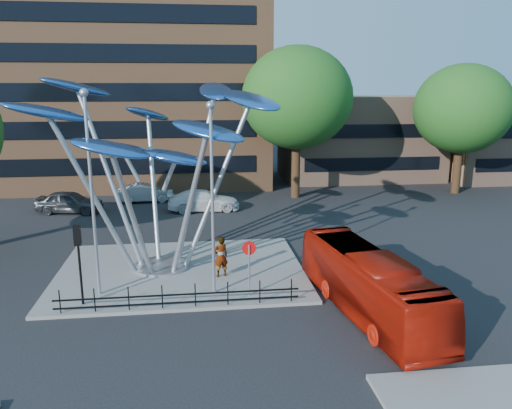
{
  "coord_description": "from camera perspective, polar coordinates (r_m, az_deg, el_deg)",
  "views": [
    {
      "loc": [
        -0.21,
        -17.54,
        9.09
      ],
      "look_at": [
        2.48,
        4.0,
        3.85
      ],
      "focal_mm": 35.0,
      "sensor_mm": 36.0,
      "label": 1
    }
  ],
  "objects": [
    {
      "name": "ground",
      "position": [
        19.76,
        -5.89,
        -13.9
      ],
      "size": [
        120.0,
        120.0,
        0.0
      ],
      "primitive_type": "plane",
      "color": "black",
      "rests_on": "ground"
    },
    {
      "name": "traffic_island",
      "position": [
        25.22,
        -8.52,
        -7.53
      ],
      "size": [
        12.0,
        9.0,
        0.15
      ],
      "primitive_type": "cube",
      "color": "slate",
      "rests_on": "ground"
    },
    {
      "name": "brick_tower",
      "position": [
        50.23,
        -14.58,
        19.91
      ],
      "size": [
        25.0,
        15.0,
        30.0
      ],
      "primitive_type": "cube",
      "color": "#8C5D3D",
      "rests_on": "ground"
    },
    {
      "name": "low_building_near",
      "position": [
        50.49,
        11.75,
        7.5
      ],
      "size": [
        15.0,
        8.0,
        8.0
      ],
      "primitive_type": "cube",
      "color": "#A67B61",
      "rests_on": "ground"
    },
    {
      "name": "low_building_far",
      "position": [
        54.94,
        26.46,
        6.32
      ],
      "size": [
        12.0,
        8.0,
        7.0
      ],
      "primitive_type": "cube",
      "color": "#A67B61",
      "rests_on": "ground"
    },
    {
      "name": "tree_right",
      "position": [
        40.4,
        4.71,
        12.03
      ],
      "size": [
        8.8,
        8.8,
        12.11
      ],
      "color": "black",
      "rests_on": "ground"
    },
    {
      "name": "tree_far",
      "position": [
        45.4,
        22.54,
        10.05
      ],
      "size": [
        8.0,
        8.0,
        10.81
      ],
      "color": "black",
      "rests_on": "ground"
    },
    {
      "name": "leaf_sculpture",
      "position": [
        24.4,
        -11.58,
        8.08
      ],
      "size": [
        12.72,
        9.54,
        9.51
      ],
      "color": "#9EA0A5",
      "rests_on": "traffic_island"
    },
    {
      "name": "street_lamp_left",
      "position": [
        21.8,
        -18.39,
        3.01
      ],
      "size": [
        0.36,
        0.36,
        8.8
      ],
      "color": "#9EA0A5",
      "rests_on": "traffic_island"
    },
    {
      "name": "street_lamp_right",
      "position": [
        20.94,
        -5.05,
        2.51
      ],
      "size": [
        0.36,
        0.36,
        8.3
      ],
      "color": "#9EA0A5",
      "rests_on": "traffic_island"
    },
    {
      "name": "traffic_light_island",
      "position": [
        21.6,
        -19.65,
        -4.7
      ],
      "size": [
        0.28,
        0.18,
        3.42
      ],
      "color": "black",
      "rests_on": "traffic_island"
    },
    {
      "name": "no_entry_sign_island",
      "position": [
        21.45,
        -0.79,
        -6.26
      ],
      "size": [
        0.6,
        0.1,
        2.45
      ],
      "color": "#9EA0A5",
      "rests_on": "traffic_island"
    },
    {
      "name": "pedestrian_railing_front",
      "position": [
        21.07,
        -8.8,
        -10.51
      ],
      "size": [
        10.0,
        0.06,
        1.0
      ],
      "color": "black",
      "rests_on": "traffic_island"
    },
    {
      "name": "red_bus",
      "position": [
        20.83,
        12.67,
        -8.76
      ],
      "size": [
        3.49,
        9.51,
        2.59
      ],
      "primitive_type": "imported",
      "rotation": [
        0.0,
        0.0,
        0.14
      ],
      "color": "#9F1407",
      "rests_on": "ground"
    },
    {
      "name": "pedestrian",
      "position": [
        23.84,
        -4.05,
        -5.95
      ],
      "size": [
        0.83,
        0.68,
        1.98
      ],
      "primitive_type": "imported",
      "rotation": [
        0.0,
        0.0,
        3.47
      ],
      "color": "gray",
      "rests_on": "traffic_island"
    },
    {
      "name": "parked_car_left",
      "position": [
        38.56,
        -20.54,
        0.28
      ],
      "size": [
        4.98,
        2.69,
        1.61
      ],
      "primitive_type": "imported",
      "rotation": [
        0.0,
        0.0,
        1.4
      ],
      "color": "#3A3D42",
      "rests_on": "ground"
    },
    {
      "name": "parked_car_mid",
      "position": [
        40.47,
        -12.49,
        1.31
      ],
      "size": [
        4.51,
        1.87,
        1.45
      ],
      "primitive_type": "imported",
      "rotation": [
        0.0,
        0.0,
        1.65
      ],
      "color": "#ABAEB3",
      "rests_on": "ground"
    },
    {
      "name": "parked_car_right",
      "position": [
        36.96,
        -6.0,
        0.47
      ],
      "size": [
        5.29,
        2.25,
        1.52
      ],
      "primitive_type": "imported",
      "rotation": [
        0.0,
        0.0,
        1.59
      ],
      "color": "silver",
      "rests_on": "ground"
    }
  ]
}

